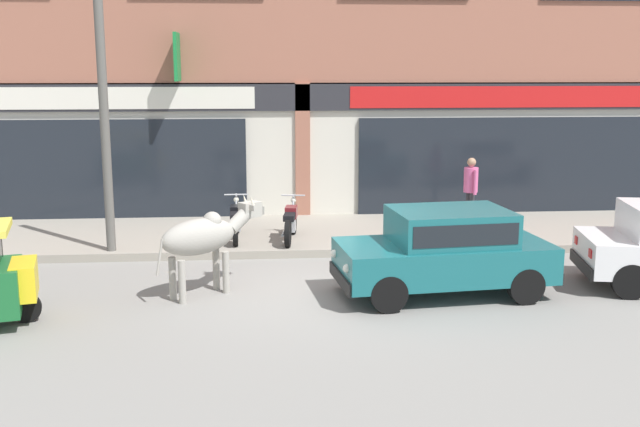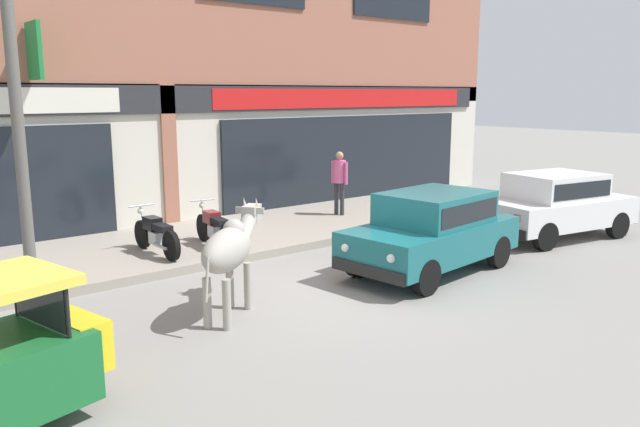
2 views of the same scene
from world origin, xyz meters
name	(u,v)px [view 1 (image 1 of 2)]	position (x,y,z in m)	size (l,w,h in m)	color
ground_plane	(322,290)	(0.00, 0.00, 0.00)	(90.00, 90.00, 0.00)	gray
sidewalk	(308,234)	(0.00, 4.06, 0.08)	(19.00, 3.71, 0.16)	gray
shop_building	(301,29)	(0.00, 6.17, 4.67)	(23.00, 1.40, 9.75)	#9E604C
cow	(204,237)	(-1.99, -0.11, 1.01)	(1.81, 1.52, 1.61)	#9E998E
car_0	(446,248)	(2.03, -0.42, 0.81)	(3.73, 1.97, 1.46)	black
motorcycle_0	(236,221)	(-1.57, 3.32, 0.55)	(0.52, 1.81, 0.88)	black
motorcycle_1	(291,222)	(-0.41, 3.13, 0.55)	(0.56, 1.81, 0.88)	black
pedestrian	(471,185)	(3.71, 4.09, 1.15)	(0.32, 0.49, 1.60)	#2D2D33
utility_pole	(104,121)	(-4.03, 2.50, 2.75)	(0.18, 0.18, 5.18)	#595651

